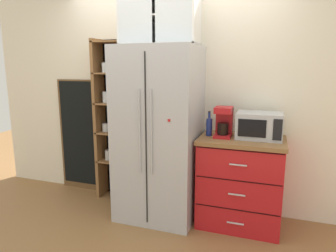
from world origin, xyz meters
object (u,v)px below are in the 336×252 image
object	(u,v)px
refrigerator	(159,134)
mug_cream	(243,133)
coffee_maker	(224,122)
bottle_cobalt	(209,125)
chalkboard_menu	(80,135)
microwave	(259,126)

from	to	relation	value
refrigerator	mug_cream	world-z (taller)	refrigerator
coffee_maker	bottle_cobalt	distance (m)	0.16
mug_cream	bottle_cobalt	bearing A→B (deg)	-175.79
mug_cream	chalkboard_menu	world-z (taller)	chalkboard_menu
microwave	mug_cream	distance (m)	0.18
bottle_cobalt	chalkboard_menu	xyz separation A→B (m)	(-1.77, 0.25, -0.30)
refrigerator	chalkboard_menu	size ratio (longest dim) A/B	1.25
refrigerator	coffee_maker	world-z (taller)	refrigerator
mug_cream	microwave	bearing A→B (deg)	5.91
microwave	mug_cream	bearing A→B (deg)	-174.09
coffee_maker	bottle_cobalt	size ratio (longest dim) A/B	1.21
microwave	coffee_maker	size ratio (longest dim) A/B	1.42
bottle_cobalt	chalkboard_menu	bearing A→B (deg)	171.80
microwave	mug_cream	size ratio (longest dim) A/B	3.56
mug_cream	chalkboard_menu	distance (m)	2.14
mug_cream	bottle_cobalt	size ratio (longest dim) A/B	0.48
coffee_maker	mug_cream	size ratio (longest dim) A/B	2.51
coffee_maker	chalkboard_menu	bearing A→B (deg)	172.40
microwave	mug_cream	world-z (taller)	microwave
microwave	bottle_cobalt	xyz separation A→B (m)	(-0.50, -0.04, -0.02)
chalkboard_menu	microwave	bearing A→B (deg)	-5.39
microwave	chalkboard_menu	distance (m)	2.30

